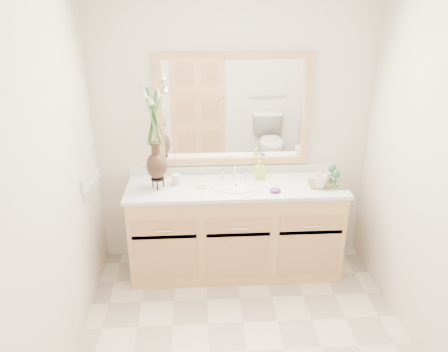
{
  "coord_description": "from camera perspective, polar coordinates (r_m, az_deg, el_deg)",
  "views": [
    {
      "loc": [
        -0.31,
        -2.34,
        2.33
      ],
      "look_at": [
        -0.12,
        0.65,
        1.07
      ],
      "focal_mm": 35.0,
      "sensor_mm": 36.0,
      "label": 1
    }
  ],
  "objects": [
    {
      "name": "floor",
      "position": [
        3.32,
        3.03,
        -21.85
      ],
      "size": [
        2.6,
        2.6,
        0.0
      ],
      "primitive_type": "plane",
      "color": "beige",
      "rests_on": "ground"
    },
    {
      "name": "wall_back",
      "position": [
        3.82,
        1.24,
        5.64
      ],
      "size": [
        2.4,
        0.02,
        2.4
      ],
      "primitive_type": "cube",
      "color": "silver",
      "rests_on": "floor"
    },
    {
      "name": "wall_left",
      "position": [
        2.75,
        -22.17,
        -3.28
      ],
      "size": [
        0.02,
        2.6,
        2.4
      ],
      "primitive_type": "cube",
      "color": "silver",
      "rests_on": "floor"
    },
    {
      "name": "wall_right",
      "position": [
        3.0,
        26.95,
        -1.9
      ],
      "size": [
        0.02,
        2.6,
        2.4
      ],
      "primitive_type": "cube",
      "color": "silver",
      "rests_on": "floor"
    },
    {
      "name": "vanity",
      "position": [
        3.88,
        1.49,
        -6.99
      ],
      "size": [
        1.8,
        0.55,
        0.8
      ],
      "color": "#DDAE6C",
      "rests_on": "floor"
    },
    {
      "name": "counter",
      "position": [
        3.69,
        1.55,
        -1.39
      ],
      "size": [
        1.84,
        0.57,
        0.03
      ],
      "primitive_type": "cube",
      "color": "silver",
      "rests_on": "vanity"
    },
    {
      "name": "sink",
      "position": [
        3.69,
        1.57,
        -2.06
      ],
      "size": [
        0.38,
        0.34,
        0.23
      ],
      "color": "white",
      "rests_on": "counter"
    },
    {
      "name": "mirror",
      "position": [
        3.75,
        1.3,
        8.53
      ],
      "size": [
        1.32,
        0.04,
        0.97
      ],
      "color": "white",
      "rests_on": "wall_back"
    },
    {
      "name": "switch_plate",
      "position": [
        3.5,
        -17.79,
        -1.03
      ],
      "size": [
        0.02,
        0.12,
        0.12
      ],
      "primitive_type": "cube",
      "color": "white",
      "rests_on": "wall_left"
    },
    {
      "name": "flower_vase",
      "position": [
        3.49,
        -9.13,
        6.87
      ],
      "size": [
        0.2,
        0.2,
        0.82
      ],
      "rotation": [
        0.0,
        0.0,
        0.25
      ],
      "color": "black",
      "rests_on": "counter"
    },
    {
      "name": "tumbler",
      "position": [
        3.7,
        -6.26,
        -0.46
      ],
      "size": [
        0.07,
        0.07,
        0.09
      ],
      "primitive_type": "cylinder",
      "color": "beige",
      "rests_on": "counter"
    },
    {
      "name": "soap_dish",
      "position": [
        3.65,
        -2.91,
        -1.31
      ],
      "size": [
        0.09,
        0.09,
        0.03
      ],
      "color": "beige",
      "rests_on": "counter"
    },
    {
      "name": "soap_bottle",
      "position": [
        3.79,
        4.69,
        0.76
      ],
      "size": [
        0.09,
        0.09,
        0.16
      ],
      "primitive_type": "imported",
      "rotation": [
        0.0,
        0.0,
        0.3
      ],
      "color": "#A7EE38",
      "rests_on": "counter"
    },
    {
      "name": "purple_dish",
      "position": [
        3.57,
        6.7,
        -1.84
      ],
      "size": [
        0.12,
        0.11,
        0.03
      ],
      "primitive_type": "ellipsoid",
      "rotation": [
        0.0,
        0.0,
        0.33
      ],
      "color": "#5C297D",
      "rests_on": "counter"
    },
    {
      "name": "tray",
      "position": [
        3.78,
        13.24,
        -1.06
      ],
      "size": [
        0.31,
        0.22,
        0.01
      ],
      "primitive_type": "cube",
      "rotation": [
        0.0,
        0.0,
        -0.08
      ],
      "color": "brown",
      "rests_on": "counter"
    },
    {
      "name": "mug_left",
      "position": [
        3.68,
        12.5,
        -0.62
      ],
      "size": [
        0.14,
        0.13,
        0.11
      ],
      "primitive_type": "imported",
      "rotation": [
        0.0,
        0.0,
        0.41
      ],
      "color": "beige",
      "rests_on": "tray"
    },
    {
      "name": "mug_right",
      "position": [
        3.79,
        13.13,
        -0.09
      ],
      "size": [
        0.13,
        0.12,
        0.09
      ],
      "primitive_type": "imported",
      "rotation": [
        0.0,
        0.0,
        0.71
      ],
      "color": "beige",
      "rests_on": "tray"
    },
    {
      "name": "goblet_front",
      "position": [
        3.71,
        14.46,
        0.12
      ],
      "size": [
        0.07,
        0.07,
        0.15
      ],
      "color": "#236B2F",
      "rests_on": "tray"
    },
    {
      "name": "goblet_back",
      "position": [
        3.81,
        13.94,
        0.8
      ],
      "size": [
        0.07,
        0.07,
        0.15
      ],
      "color": "#236B2F",
      "rests_on": "tray"
    }
  ]
}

